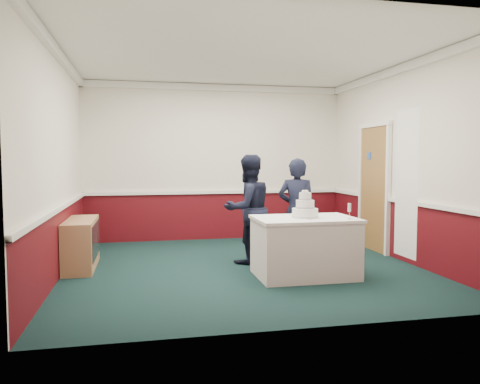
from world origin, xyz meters
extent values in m
plane|color=black|center=(0.00, 0.00, 0.00)|extent=(5.00, 5.00, 0.00)
cube|color=silver|center=(0.00, 2.48, 1.50)|extent=(5.00, 0.05, 3.00)
cube|color=silver|center=(-2.48, 0.00, 1.50)|extent=(0.05, 5.00, 3.00)
cube|color=silver|center=(2.48, 0.00, 1.50)|extent=(0.05, 5.00, 3.00)
cube|color=white|center=(0.00, 0.00, 2.98)|extent=(5.00, 5.00, 0.05)
cube|color=#4F0A11|center=(0.00, 2.48, 0.45)|extent=(5.00, 0.02, 0.90)
cube|color=white|center=(0.00, 2.47, 0.92)|extent=(4.98, 0.05, 0.06)
cube|color=white|center=(0.00, 2.46, 2.93)|extent=(5.00, 0.08, 0.12)
cube|color=#975D36|center=(2.46, 0.80, 1.05)|extent=(0.05, 0.90, 2.10)
cube|color=#234799|center=(2.44, 0.95, 1.62)|extent=(0.01, 0.12, 0.12)
cube|color=white|center=(2.42, -0.25, 1.20)|extent=(0.02, 0.60, 2.20)
cube|color=#AB7853|center=(-2.28, 0.45, 0.35)|extent=(0.40, 1.20, 0.70)
cube|color=black|center=(-2.07, 0.45, 0.40)|extent=(0.01, 1.00, 0.50)
cube|color=white|center=(0.69, -0.67, 0.38)|extent=(1.28, 0.88, 0.76)
cube|color=white|center=(0.69, -0.67, 0.77)|extent=(1.32, 0.92, 0.04)
cylinder|color=white|center=(0.69, -0.67, 0.85)|extent=(0.34, 0.34, 0.12)
cylinder|color=#B9BCC6|center=(0.69, -0.67, 0.80)|extent=(0.35, 0.35, 0.03)
cylinder|color=white|center=(0.69, -0.67, 0.97)|extent=(0.24, 0.24, 0.11)
cylinder|color=#B9BCC6|center=(0.69, -0.67, 0.92)|extent=(0.25, 0.25, 0.02)
cylinder|color=white|center=(0.69, -0.67, 1.07)|extent=(0.16, 0.16, 0.10)
cylinder|color=#B9BCC6|center=(0.69, -0.67, 1.03)|extent=(0.17, 0.17, 0.02)
sphere|color=#EDE5C9|center=(0.69, -0.67, 1.14)|extent=(0.03, 0.03, 0.03)
sphere|color=#EDE5C9|center=(0.72, -0.65, 1.14)|extent=(0.03, 0.03, 0.03)
sphere|color=#EDE5C9|center=(0.67, -0.64, 1.14)|extent=(0.03, 0.03, 0.03)
sphere|color=#EDE5C9|center=(0.71, -0.69, 1.14)|extent=(0.03, 0.03, 0.03)
sphere|color=#EDE5C9|center=(0.66, -0.68, 1.14)|extent=(0.03, 0.03, 0.03)
cube|color=silver|center=(0.66, -0.87, 0.79)|extent=(0.03, 0.22, 0.00)
cylinder|color=silver|center=(1.19, -0.95, 0.79)|extent=(0.05, 0.05, 0.01)
cylinder|color=silver|center=(1.19, -0.95, 0.84)|extent=(0.01, 0.01, 0.09)
cylinder|color=silver|center=(1.19, -0.95, 0.94)|extent=(0.04, 0.04, 0.11)
imported|color=black|center=(0.14, 0.30, 0.81)|extent=(0.95, 0.84, 1.63)
imported|color=black|center=(0.83, 0.08, 0.79)|extent=(0.69, 0.63, 1.58)
camera|label=1|loc=(-1.43, -6.50, 1.56)|focal=35.00mm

